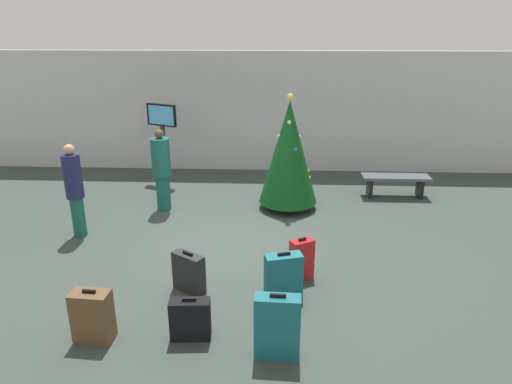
{
  "coord_description": "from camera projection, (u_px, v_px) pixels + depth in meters",
  "views": [
    {
      "loc": [
        0.82,
        -7.18,
        3.6
      ],
      "look_at": [
        0.47,
        0.24,
        0.9
      ],
      "focal_mm": 32.37,
      "sensor_mm": 36.0,
      "label": 1
    }
  ],
  "objects": [
    {
      "name": "ground_plane",
      "position": [
        228.0,
        245.0,
        8.0
      ],
      "size": [
        16.0,
        16.0,
        0.0
      ],
      "primitive_type": "plane",
      "color": "#38423D"
    },
    {
      "name": "suitcase_3",
      "position": [
        277.0,
        327.0,
        5.19
      ],
      "size": [
        0.53,
        0.23,
        0.83
      ],
      "color": "#19606B",
      "rests_on": "ground_plane"
    },
    {
      "name": "suitcase_4",
      "position": [
        283.0,
        276.0,
        6.39
      ],
      "size": [
        0.55,
        0.35,
        0.68
      ],
      "color": "#19606B",
      "rests_on": "ground_plane"
    },
    {
      "name": "flight_info_kiosk",
      "position": [
        162.0,
        129.0,
        10.85
      ],
      "size": [
        0.75,
        0.39,
        1.87
      ],
      "color": "#333338",
      "rests_on": "ground_plane"
    },
    {
      "name": "waiting_bench",
      "position": [
        395.0,
        181.0,
        10.14
      ],
      "size": [
        1.47,
        0.44,
        0.48
      ],
      "color": "#4C5159",
      "rests_on": "ground_plane"
    },
    {
      "name": "suitcase_5",
      "position": [
        92.0,
        316.0,
        5.5
      ],
      "size": [
        0.48,
        0.29,
        0.68
      ],
      "color": "brown",
      "rests_on": "ground_plane"
    },
    {
      "name": "traveller_1",
      "position": [
        74.0,
        189.0,
        8.07
      ],
      "size": [
        0.43,
        0.43,
        1.69
      ],
      "color": "#19594C",
      "rests_on": "ground_plane"
    },
    {
      "name": "traveller_0",
      "position": [
        162.0,
        169.0,
        9.26
      ],
      "size": [
        0.51,
        0.51,
        1.68
      ],
      "color": "#19594C",
      "rests_on": "ground_plane"
    },
    {
      "name": "suitcase_1",
      "position": [
        302.0,
        259.0,
        6.86
      ],
      "size": [
        0.39,
        0.33,
        0.66
      ],
      "color": "#B2191E",
      "rests_on": "ground_plane"
    },
    {
      "name": "holiday_tree",
      "position": [
        289.0,
        152.0,
        9.21
      ],
      "size": [
        1.18,
        1.18,
        2.36
      ],
      "color": "#4C3319",
      "rests_on": "ground_plane"
    },
    {
      "name": "back_wall",
      "position": [
        245.0,
        112.0,
        11.74
      ],
      "size": [
        16.0,
        0.2,
        3.01
      ],
      "primitive_type": "cube",
      "color": "silver",
      "rests_on": "ground_plane"
    },
    {
      "name": "suitcase_0",
      "position": [
        190.0,
        319.0,
        5.55
      ],
      "size": [
        0.5,
        0.23,
        0.56
      ],
      "color": "black",
      "rests_on": "ground_plane"
    },
    {
      "name": "suitcase_2",
      "position": [
        189.0,
        273.0,
        6.53
      ],
      "size": [
        0.51,
        0.42,
        0.62
      ],
      "color": "#232326",
      "rests_on": "ground_plane"
    }
  ]
}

